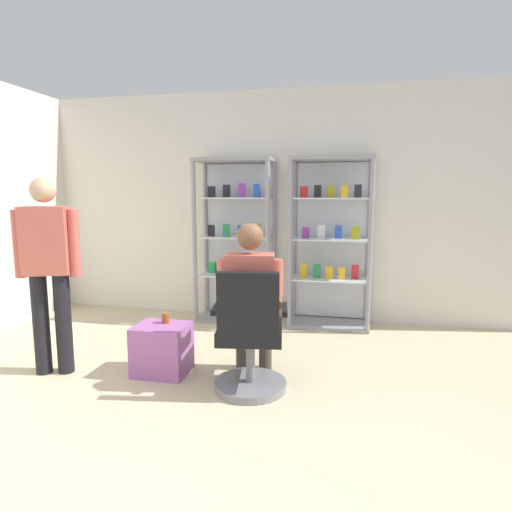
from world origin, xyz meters
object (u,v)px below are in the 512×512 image
storage_crate (162,349)px  tea_glass (165,318)px  display_cabinet_right (330,242)px  standing_customer (48,264)px  display_cabinet_left (236,239)px  seated_shopkeeper (251,296)px  office_chair (250,342)px

storage_crate → tea_glass: bearing=84.7°
display_cabinet_right → standing_customer: 2.88m
display_cabinet_left → seated_shopkeeper: 1.83m
display_cabinet_right → standing_customer: (-2.20, -1.87, -0.03)m
seated_shopkeeper → standing_customer: 1.69m
display_cabinet_right → standing_customer: bearing=-139.6°
seated_shopkeeper → standing_customer: standing_customer is taller
tea_glass → office_chair: bearing=-18.0°
seated_shopkeeper → display_cabinet_right: bearing=73.0°
display_cabinet_right → standing_customer: display_cabinet_right is taller
storage_crate → standing_customer: (-0.90, -0.18, 0.73)m
display_cabinet_left → display_cabinet_right: size_ratio=1.00×
tea_glass → standing_customer: bearing=-164.4°
standing_customer → office_chair: bearing=-0.2°
display_cabinet_left → office_chair: 2.05m
office_chair → storage_crate: size_ratio=2.20×
seated_shopkeeper → office_chair: bearing=-81.2°
office_chair → tea_glass: bearing=162.0°
display_cabinet_left → standing_customer: 2.17m
display_cabinet_right → storage_crate: 2.26m
storage_crate → tea_glass: 0.26m
seated_shopkeeper → tea_glass: (-0.77, 0.10, -0.25)m
tea_glass → standing_customer: standing_customer is taller
office_chair → standing_customer: bearing=179.8°
tea_glass → standing_customer: size_ratio=0.05×
seated_shopkeeper → standing_customer: size_ratio=0.79×
seated_shopkeeper → tea_glass: size_ratio=14.68×
seated_shopkeeper → display_cabinet_left: bearing=108.5°
storage_crate → display_cabinet_left: bearing=83.2°
display_cabinet_left → storage_crate: display_cabinet_left is taller
office_chair → seated_shopkeeper: bearing=98.8°
storage_crate → seated_shopkeeper: bearing=-1.9°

